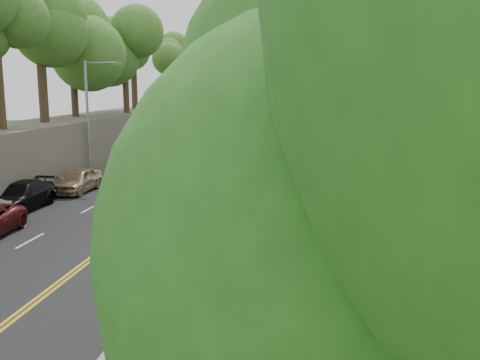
# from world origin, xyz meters

# --- Properties ---
(ground) EXTENTS (140.00, 140.00, 0.00)m
(ground) POSITION_xyz_m (0.00, 0.00, 0.00)
(ground) COLOR #33511E
(ground) RESTS_ON ground
(road) EXTENTS (11.20, 66.00, 0.04)m
(road) POSITION_xyz_m (-5.40, 15.00, 0.02)
(road) COLOR black
(road) RESTS_ON ground
(sidewalk) EXTENTS (4.20, 66.00, 0.05)m
(sidewalk) POSITION_xyz_m (2.55, 15.00, 0.03)
(sidewalk) COLOR gray
(sidewalk) RESTS_ON ground
(jersey_barrier) EXTENTS (0.42, 66.00, 0.60)m
(jersey_barrier) POSITION_xyz_m (0.25, 15.00, 0.30)
(jersey_barrier) COLOR #85C027
(jersey_barrier) RESTS_ON ground
(rock_embankment) EXTENTS (5.00, 66.00, 4.00)m
(rock_embankment) POSITION_xyz_m (-13.50, 15.00, 2.00)
(rock_embankment) COLOR #595147
(rock_embankment) RESTS_ON ground
(chainlink_fence) EXTENTS (0.04, 66.00, 2.00)m
(chainlink_fence) POSITION_xyz_m (4.65, 15.00, 1.00)
(chainlink_fence) COLOR slate
(chainlink_fence) RESTS_ON ground
(trees_embankment) EXTENTS (6.40, 66.00, 13.00)m
(trees_embankment) POSITION_xyz_m (-13.00, 15.00, 10.50)
(trees_embankment) COLOR #497F2D
(trees_embankment) RESTS_ON rock_embankment
(trees_fenceside) EXTENTS (7.00, 66.00, 14.00)m
(trees_fenceside) POSITION_xyz_m (7.00, 15.00, 7.00)
(trees_fenceside) COLOR #38852A
(trees_fenceside) RESTS_ON ground
(streetlight) EXTENTS (2.52, 0.22, 8.00)m
(streetlight) POSITION_xyz_m (-10.46, 14.00, 4.64)
(streetlight) COLOR gray
(streetlight) RESTS_ON ground
(signpost) EXTENTS (0.62, 0.09, 3.10)m
(signpost) POSITION_xyz_m (1.05, -3.02, 1.96)
(signpost) COLOR gray
(signpost) RESTS_ON sidewalk
(construction_barrel) EXTENTS (0.61, 0.61, 1.01)m
(construction_barrel) POSITION_xyz_m (3.00, 23.82, 0.55)
(construction_barrel) COLOR orange
(construction_barrel) RESTS_ON sidewalk
(concrete_block) EXTENTS (1.21, 0.99, 0.72)m
(concrete_block) POSITION_xyz_m (3.99, 3.00, 0.41)
(concrete_block) COLOR gray
(concrete_block) RESTS_ON sidewalk
(car_3) EXTENTS (2.05, 5.00, 1.45)m
(car_3) POSITION_xyz_m (-10.60, 5.10, 0.76)
(car_3) COLOR black
(car_3) RESTS_ON road
(car_4) EXTENTS (1.73, 4.23, 1.44)m
(car_4) POSITION_xyz_m (-9.71, 9.97, 0.76)
(car_4) COLOR tan
(car_4) RESTS_ON road
(car_5) EXTENTS (1.79, 4.70, 1.53)m
(car_5) POSITION_xyz_m (-9.31, 23.38, 0.81)
(car_5) COLOR #A1A3A9
(car_5) RESTS_ON road
(car_6) EXTENTS (2.72, 5.04, 1.34)m
(car_6) POSITION_xyz_m (-10.60, 28.02, 0.71)
(car_6) COLOR black
(car_6) RESTS_ON road
(car_7) EXTENTS (2.47, 5.41, 1.54)m
(car_7) POSITION_xyz_m (-10.39, 36.79, 0.81)
(car_7) COLOR maroon
(car_7) RESTS_ON road
(car_8) EXTENTS (2.01, 4.22, 1.39)m
(car_8) POSITION_xyz_m (-9.00, 41.92, 0.74)
(car_8) COLOR silver
(car_8) RESTS_ON road
(painter_0) EXTENTS (0.57, 0.84, 1.66)m
(painter_0) POSITION_xyz_m (1.45, 1.00, 0.88)
(painter_0) COLOR gold
(painter_0) RESTS_ON sidewalk
(painter_1) EXTENTS (0.55, 0.67, 1.59)m
(painter_1) POSITION_xyz_m (0.75, 1.00, 0.85)
(painter_1) COLOR silver
(painter_1) RESTS_ON sidewalk
(painter_2) EXTENTS (0.98, 1.11, 1.91)m
(painter_2) POSITION_xyz_m (0.75, 8.23, 1.00)
(painter_2) COLOR #222328
(painter_2) RESTS_ON sidewalk
(painter_3) EXTENTS (1.06, 1.34, 1.81)m
(painter_3) POSITION_xyz_m (1.45, 3.13, 0.95)
(painter_3) COLOR olive
(painter_3) RESTS_ON sidewalk
(person_far) EXTENTS (1.14, 0.52, 1.91)m
(person_far) POSITION_xyz_m (2.94, 22.15, 1.01)
(person_far) COLOR black
(person_far) RESTS_ON sidewalk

